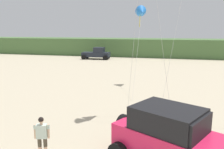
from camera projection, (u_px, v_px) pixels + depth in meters
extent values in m
cube|color=#4C703D|center=(142.00, 47.00, 44.93)|extent=(90.00, 7.13, 3.20)
cube|color=#EA2151|center=(176.00, 144.00, 8.27)|extent=(4.75, 3.68, 0.90)
cube|color=black|center=(168.00, 118.00, 8.34)|extent=(2.85, 2.63, 0.80)
cube|color=black|center=(201.00, 129.00, 7.56)|extent=(0.87, 1.53, 0.72)
cylinder|color=black|center=(124.00, 124.00, 9.77)|extent=(0.63, 0.82, 0.77)
cylinder|color=black|center=(149.00, 135.00, 10.28)|extent=(0.88, 0.66, 0.84)
cylinder|color=black|center=(149.00, 135.00, 10.28)|extent=(0.48, 0.46, 0.38)
cylinder|color=#4C4233|center=(40.00, 142.00, 9.19)|extent=(0.15, 0.15, 0.36)
cylinder|color=#4C4233|center=(45.00, 142.00, 9.20)|extent=(0.15, 0.15, 0.36)
cube|color=silver|center=(42.00, 131.00, 9.11)|extent=(0.46, 0.36, 0.54)
cylinder|color=#DBB28E|center=(35.00, 132.00, 9.10)|extent=(0.09, 0.09, 0.56)
cylinder|color=silver|center=(35.00, 127.00, 9.07)|extent=(0.11, 0.11, 0.16)
cylinder|color=#DBB28E|center=(48.00, 131.00, 9.12)|extent=(0.09, 0.09, 0.56)
cylinder|color=silver|center=(48.00, 127.00, 9.09)|extent=(0.11, 0.11, 0.16)
cylinder|color=#DBB28E|center=(41.00, 124.00, 9.05)|extent=(0.10, 0.10, 0.08)
sphere|color=#DBB28E|center=(41.00, 120.00, 9.02)|extent=(0.21, 0.21, 0.21)
sphere|color=black|center=(41.00, 120.00, 9.01)|extent=(0.21, 0.21, 0.21)
cube|color=#1E232D|center=(96.00, 55.00, 39.81)|extent=(4.67, 2.08, 0.76)
cube|color=#1E232D|center=(99.00, 50.00, 39.55)|extent=(1.67, 1.86, 0.84)
cylinder|color=black|center=(108.00, 56.00, 40.52)|extent=(0.77, 0.29, 0.76)
cylinder|color=black|center=(105.00, 58.00, 38.50)|extent=(0.77, 0.29, 0.76)
cylinder|color=black|center=(87.00, 56.00, 41.26)|extent=(0.77, 0.29, 0.76)
cylinder|color=black|center=(84.00, 57.00, 39.24)|extent=(0.77, 0.29, 0.76)
cylinder|color=silver|center=(159.00, 17.00, 12.22)|extent=(1.93, 2.30, 11.06)
cylinder|color=silver|center=(176.00, 32.00, 14.65)|extent=(1.40, 4.77, 9.48)
cylinder|color=silver|center=(135.00, 31.00, 13.39)|extent=(0.54, 1.26, 9.65)
cone|color=blue|center=(142.00, 12.00, 20.80)|extent=(1.25, 1.32, 1.29)
cylinder|color=yellow|center=(140.00, 21.00, 20.98)|extent=(0.05, 0.24, 1.09)
cylinder|color=silver|center=(137.00, 51.00, 18.66)|extent=(0.20, 5.71, 6.43)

